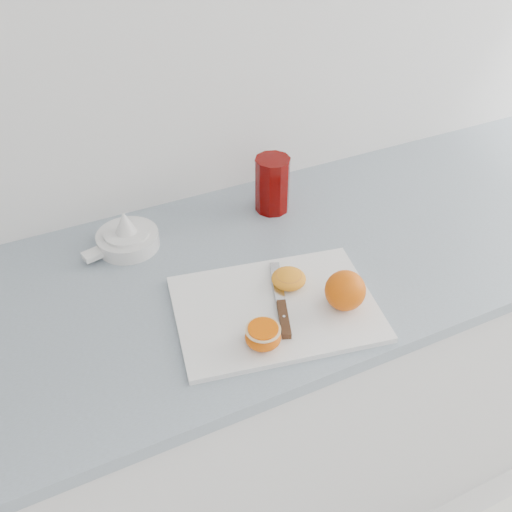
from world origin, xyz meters
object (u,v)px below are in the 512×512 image
object	(u,v)px
citrus_juicer	(127,237)
counter	(260,393)
half_orange	(263,336)
red_tumbler	(272,186)
cutting_board	(276,308)

from	to	relation	value
citrus_juicer	counter	bearing A→B (deg)	-36.19
half_orange	red_tumbler	bearing A→B (deg)	61.32
citrus_juicer	red_tumbler	distance (m)	0.35
red_tumbler	citrus_juicer	bearing A→B (deg)	179.46
half_orange	citrus_juicer	size ratio (longest dim) A/B	0.38
half_orange	citrus_juicer	world-z (taller)	citrus_juicer
counter	cutting_board	distance (m)	0.47
counter	cutting_board	xyz separation A→B (m)	(-0.04, -0.14, 0.45)
counter	cutting_board	size ratio (longest dim) A/B	6.56
cutting_board	half_orange	world-z (taller)	half_orange
counter	red_tumbler	bearing A→B (deg)	56.58
cutting_board	counter	bearing A→B (deg)	75.70
cutting_board	red_tumbler	size ratio (longest dim) A/B	2.82
cutting_board	half_orange	bearing A→B (deg)	-130.06
citrus_juicer	red_tumbler	size ratio (longest dim) A/B	1.27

